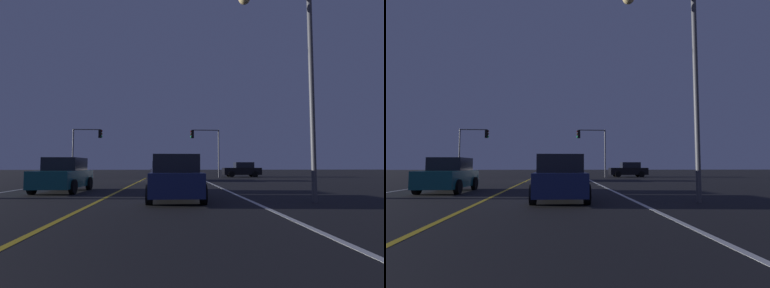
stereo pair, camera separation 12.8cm
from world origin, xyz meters
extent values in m
cube|color=silver|center=(5.57, 13.47, 0.00)|extent=(0.16, 38.93, 0.01)
cube|color=gold|center=(0.00, 13.47, 0.00)|extent=(0.16, 38.93, 0.01)
cylinder|color=black|center=(9.43, 34.17, 0.34)|extent=(0.68, 0.22, 0.68)
cylinder|color=black|center=(9.43, 35.97, 0.34)|extent=(0.68, 0.22, 0.68)
cylinder|color=black|center=(12.13, 34.17, 0.34)|extent=(0.68, 0.22, 0.68)
cylinder|color=black|center=(12.13, 35.97, 0.34)|extent=(0.68, 0.22, 0.68)
cube|color=black|center=(10.78, 35.07, 0.66)|extent=(4.30, 1.80, 0.80)
cube|color=black|center=(11.03, 35.07, 1.38)|extent=(2.10, 1.60, 0.64)
cube|color=red|center=(12.88, 34.47, 0.76)|extent=(0.08, 0.24, 0.16)
cube|color=red|center=(12.88, 35.67, 0.76)|extent=(0.08, 0.24, 0.16)
cylinder|color=black|center=(1.93, 13.25, 0.34)|extent=(0.22, 0.68, 0.68)
cylinder|color=black|center=(3.73, 13.25, 0.34)|extent=(0.22, 0.68, 0.68)
cylinder|color=black|center=(1.93, 10.55, 0.34)|extent=(0.22, 0.68, 0.68)
cylinder|color=black|center=(3.73, 10.55, 0.34)|extent=(0.22, 0.68, 0.68)
cube|color=navy|center=(2.83, 11.90, 0.66)|extent=(1.80, 4.30, 0.80)
cube|color=black|center=(2.83, 11.65, 1.38)|extent=(1.60, 2.10, 0.64)
cube|color=red|center=(2.23, 9.80, 0.76)|extent=(0.24, 0.08, 0.16)
cube|color=red|center=(3.43, 9.80, 0.76)|extent=(0.24, 0.08, 0.16)
cylinder|color=black|center=(0.98, 28.43, 0.34)|extent=(0.22, 0.68, 0.68)
cylinder|color=black|center=(2.78, 28.43, 0.34)|extent=(0.22, 0.68, 0.68)
cylinder|color=black|center=(0.98, 25.73, 0.34)|extent=(0.22, 0.68, 0.68)
cylinder|color=black|center=(2.78, 25.73, 0.34)|extent=(0.22, 0.68, 0.68)
cube|color=silver|center=(1.88, 27.08, 0.66)|extent=(1.80, 4.30, 0.80)
cube|color=black|center=(1.88, 26.83, 1.38)|extent=(1.60, 2.10, 0.64)
cube|color=red|center=(1.28, 24.98, 0.76)|extent=(0.24, 0.08, 0.16)
cube|color=red|center=(2.48, 24.98, 0.76)|extent=(0.24, 0.08, 0.16)
cylinder|color=black|center=(-1.78, 14.48, 0.34)|extent=(0.22, 0.68, 0.68)
cylinder|color=black|center=(-3.58, 14.48, 0.34)|extent=(0.22, 0.68, 0.68)
cylinder|color=black|center=(-1.78, 17.18, 0.34)|extent=(0.22, 0.68, 0.68)
cylinder|color=black|center=(-3.58, 17.18, 0.34)|extent=(0.22, 0.68, 0.68)
cube|color=#145156|center=(-2.68, 15.83, 0.66)|extent=(1.80, 4.30, 0.80)
cube|color=black|center=(-2.68, 16.08, 1.38)|extent=(1.60, 2.10, 0.64)
cube|color=red|center=(-2.08, 17.93, 0.76)|extent=(0.24, 0.08, 0.16)
cube|color=red|center=(-3.28, 17.93, 0.76)|extent=(0.24, 0.08, 0.16)
cylinder|color=#4C4C51|center=(7.86, 33.43, 2.64)|extent=(0.14, 0.14, 5.28)
cylinder|color=#4C4C51|center=(6.42, 33.43, 5.23)|extent=(2.89, 0.10, 0.10)
cube|color=black|center=(4.97, 33.43, 4.78)|extent=(0.28, 0.36, 0.90)
sphere|color=#3A0605|center=(4.81, 33.43, 5.08)|extent=(0.20, 0.20, 0.20)
sphere|color=#3C2706|center=(4.81, 33.43, 4.78)|extent=(0.20, 0.20, 0.20)
sphere|color=#19E059|center=(4.81, 33.43, 4.48)|extent=(0.20, 0.20, 0.20)
cylinder|color=#4C4C51|center=(-7.86, 33.43, 2.62)|extent=(0.14, 0.14, 5.25)
cylinder|color=#4C4C51|center=(-6.45, 33.43, 5.20)|extent=(2.82, 0.10, 0.10)
cube|color=black|center=(-5.04, 33.43, 4.75)|extent=(0.28, 0.36, 0.90)
sphere|color=#3A0605|center=(-4.88, 33.43, 5.05)|extent=(0.20, 0.20, 0.20)
sphere|color=#3C2706|center=(-4.88, 33.43, 4.75)|extent=(0.20, 0.20, 0.20)
sphere|color=#19E059|center=(-4.88, 33.43, 4.45)|extent=(0.20, 0.20, 0.20)
cylinder|color=#4C4C51|center=(7.75, 10.92, 3.84)|extent=(0.18, 0.18, 7.68)
camera|label=1|loc=(2.66, 0.39, 1.30)|focal=28.29mm
camera|label=2|loc=(2.78, 0.39, 1.30)|focal=28.29mm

